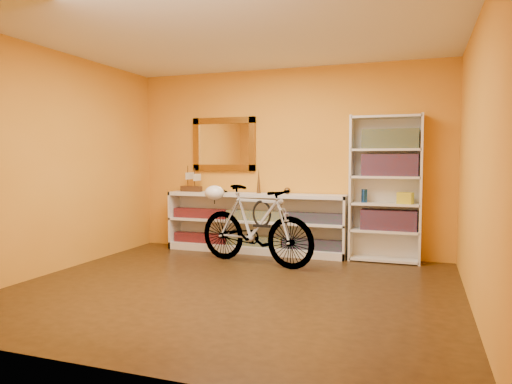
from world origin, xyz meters
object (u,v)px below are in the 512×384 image
(bicycle, at_px, (255,225))
(helmet, at_px, (214,193))
(console_unit, at_px, (255,223))
(bookcase, at_px, (385,189))

(bicycle, distance_m, helmet, 0.76)
(console_unit, height_order, bicycle, bicycle)
(console_unit, xyz_separation_m, bookcase, (1.78, 0.03, 0.52))
(bookcase, height_order, bicycle, bookcase)
(console_unit, bearing_deg, bicycle, -69.92)
(bookcase, distance_m, bicycle, 1.75)
(bookcase, bearing_deg, bicycle, -154.74)
(console_unit, distance_m, bicycle, 0.75)
(bookcase, relative_size, bicycle, 1.11)
(bicycle, height_order, helmet, bicycle)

